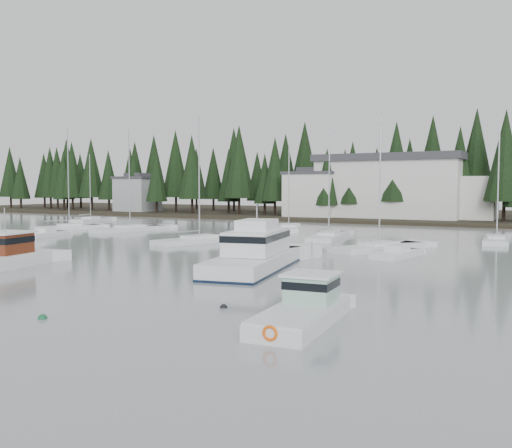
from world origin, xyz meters
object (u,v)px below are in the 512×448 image
at_px(harbor_inn, 402,187).
at_px(lobster_boat_teal, 304,312).
at_px(sailboat_3, 200,242).
at_px(sailboat_6, 329,238).
at_px(sailboat_4, 497,242).
at_px(sailboat_7, 379,249).
at_px(runabout_0, 46,235).
at_px(sailboat_0, 69,229).
at_px(sailboat_9, 289,229).
at_px(sailboat_5, 130,230).
at_px(cabin_cruiser_center, 255,258).
at_px(runabout_1, 397,255).
at_px(sailboat_8, 91,221).
at_px(house_far_west, 137,193).
at_px(house_west, 313,193).

bearing_deg(harbor_inn, lobster_boat_teal, -78.84).
xyz_separation_m(lobster_boat_teal, sailboat_3, (-23.92, 27.31, -0.40)).
xyz_separation_m(lobster_boat_teal, sailboat_6, (-13.55, 37.85, -0.40)).
distance_m(sailboat_4, sailboat_7, 15.67).
bearing_deg(runabout_0, sailboat_0, 23.41).
bearing_deg(sailboat_0, sailboat_9, -43.50).
bearing_deg(sailboat_5, sailboat_9, -48.12).
xyz_separation_m(harbor_inn, runabout_0, (-29.00, -50.96, -5.64)).
relative_size(cabin_cruiser_center, sailboat_6, 0.98).
bearing_deg(runabout_0, sailboat_3, -91.92).
distance_m(harbor_inn, runabout_1, 52.63).
bearing_deg(sailboat_8, sailboat_4, -105.44).
distance_m(house_far_west, sailboat_4, 82.22).
height_order(cabin_cruiser_center, sailboat_0, sailboat_0).
bearing_deg(sailboat_3, sailboat_0, 91.27).
height_order(sailboat_3, runabout_1, sailboat_3).
xyz_separation_m(harbor_inn, sailboat_4, (18.50, -33.51, -5.70)).
distance_m(sailboat_6, sailboat_9, 13.29).
bearing_deg(sailboat_5, sailboat_6, -76.52).
height_order(sailboat_6, sailboat_8, sailboat_6).
distance_m(lobster_boat_teal, runabout_0, 50.38).
bearing_deg(sailboat_4, sailboat_5, 94.24).
bearing_deg(lobster_boat_teal, sailboat_0, 50.71).
bearing_deg(house_west, sailboat_5, -106.49).
distance_m(sailboat_9, runabout_1, 30.41).
bearing_deg(runabout_0, harbor_inn, -39.08).
distance_m(sailboat_3, sailboat_4, 31.23).
distance_m(cabin_cruiser_center, sailboat_5, 38.65).
bearing_deg(harbor_inn, sailboat_7, -78.21).
bearing_deg(sailboat_7, sailboat_0, 107.61).
height_order(house_west, runabout_1, house_west).
height_order(sailboat_0, runabout_1, sailboat_0).
bearing_deg(house_west, cabin_cruiser_center, -70.94).
bearing_deg(sailboat_8, house_west, -61.22).
bearing_deg(sailboat_3, runabout_0, 113.17).
height_order(harbor_inn, sailboat_8, harbor_inn).
distance_m(house_west, sailboat_5, 38.30).
distance_m(sailboat_7, runabout_0, 38.97).
bearing_deg(sailboat_8, harbor_inn, -68.65).
height_order(sailboat_9, runabout_0, sailboat_9).
relative_size(house_far_west, sailboat_4, 0.69).
distance_m(lobster_boat_teal, sailboat_6, 40.21).
xyz_separation_m(house_west, sailboat_7, (24.75, -43.13, -4.60)).
relative_size(sailboat_5, sailboat_9, 1.15).
relative_size(house_far_west, sailboat_9, 0.71).
bearing_deg(sailboat_9, sailboat_5, 98.83).
bearing_deg(sailboat_5, sailboat_8, 66.52).
bearing_deg(lobster_boat_teal, runabout_0, 55.63).
relative_size(sailboat_9, runabout_1, 1.87).
distance_m(house_far_west, lobster_boat_teal, 103.51).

